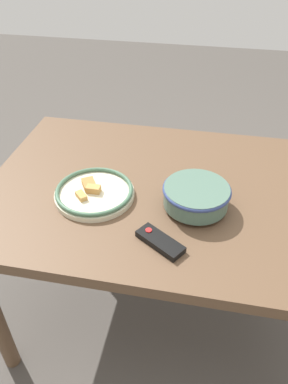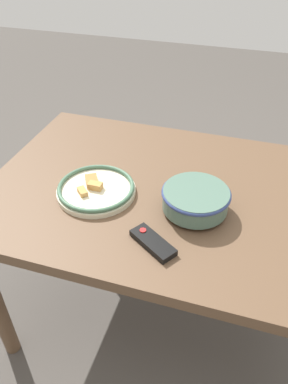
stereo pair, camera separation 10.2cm
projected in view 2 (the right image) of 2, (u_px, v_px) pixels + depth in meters
The scene contains 5 objects.
ground_plane at pixel (158, 310), 1.73m from camera, with size 8.00×8.00×0.00m, color #4C4742.
dining_table at pixel (163, 208), 1.35m from camera, with size 1.22×0.86×0.71m.
noodle_bowl at pixel (196, 199), 1.17m from camera, with size 0.22×0.22×0.08m.
food_plate at pixel (96, 189), 1.26m from camera, with size 0.27×0.27×0.04m.
tv_remote at pixel (153, 243), 1.08m from camera, with size 0.16×0.13×0.02m.
Camera 2 is at (-0.24, 1.00, 1.50)m, focal length 35.00 mm.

